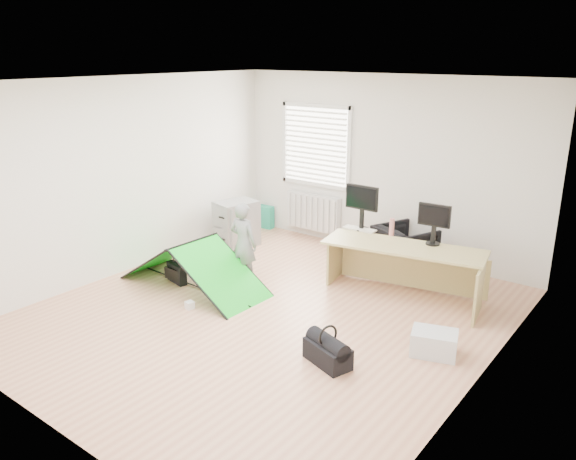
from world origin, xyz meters
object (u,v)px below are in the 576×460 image
Objects in this scene: desk at (402,271)px; duffel_bag at (328,354)px; office_chair at (405,248)px; thermos at (392,227)px; person at (243,244)px; monitor_left at (362,213)px; filing_cabinet at (237,223)px; storage_crate at (434,343)px; monitor_right at (434,230)px; kite at (193,264)px; laptop_bag at (177,273)px.

desk is 1.95m from duffel_bag.
duffel_bag is (0.53, -2.78, -0.22)m from office_chair.
thermos is 0.21× the size of person.
monitor_left is 0.94× the size of duffel_bag.
monitor_left reaches higher than filing_cabinet.
filing_cabinet is at bearing 161.49° from storage_crate.
monitor_left is 2.05× the size of thermos.
office_chair is at bearing 56.87° from monitor_left.
monitor_left is 0.42× the size of person.
filing_cabinet is at bearing 164.30° from duffel_bag.
monitor_right is at bearing 115.58° from storage_crate.
office_chair is (-0.64, 0.58, -0.55)m from monitor_right.
filing_cabinet is 1.74m from kite.
kite is at bearing -159.79° from desk.
filing_cabinet is 1.70m from laptop_bag.
thermos is (0.44, 0.02, -0.11)m from monitor_left.
person is 2.33m from duffel_bag.
monitor_left is at bearing 15.78° from filing_cabinet.
kite is at bearing -52.75° from filing_cabinet.
desk is 0.93m from office_chair.
person is (-1.12, -1.15, -0.35)m from monitor_left.
office_chair is 3.21m from laptop_bag.
storage_crate is at bearing -39.04° from monitor_left.
filing_cabinet reaches higher than kite.
monitor_left reaches higher than kite.
kite is at bearing 19.62° from laptop_bag.
desk is 2.77× the size of office_chair.
storage_crate is at bearing 6.93° from kite.
storage_crate is at bearing 172.08° from person.
laptop_bag is at bearing -153.62° from monitor_right.
monitor_right is 0.59m from thermos.
desk is 0.66m from monitor_right.
duffel_bag is at bearing -19.79° from filing_cabinet.
person reaches higher than desk.
filing_cabinet is 1.44× the size of duffel_bag.
person reaches higher than storage_crate.
duffel_bag is at bearing 149.52° from person.
filing_cabinet is at bearing 114.92° from kite.
monitor_right is 1.71m from storage_crate.
duffel_bag is at bearing -67.24° from monitor_left.
monitor_left is 1.17× the size of monitor_right.
kite is 2.55m from duffel_bag.
monitor_left is at bearing 55.17° from laptop_bag.
desk is at bearing -41.82° from thermos.
filing_cabinet is 2.73m from thermos.
person reaches higher than thermos.
monitor_right is 1.13× the size of laptop_bag.
person is 2.22× the size of duffel_bag.
kite is at bearing 45.35° from person.
thermos reaches higher than filing_cabinet.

